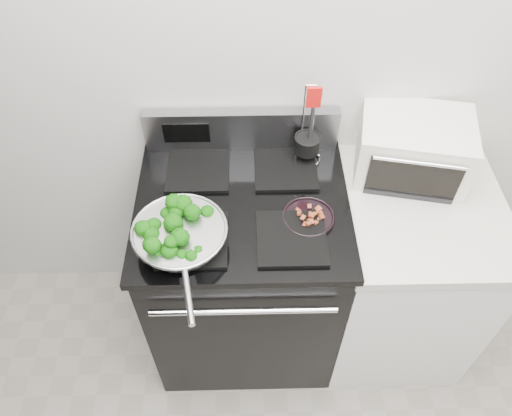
{
  "coord_description": "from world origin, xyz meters",
  "views": [
    {
      "loc": [
        -0.27,
        0.21,
        2.33
      ],
      "look_at": [
        -0.25,
        1.36,
        0.98
      ],
      "focal_mm": 35.0,
      "sensor_mm": 36.0,
      "label": 1
    }
  ],
  "objects_px": {
    "gas_range": "(244,272)",
    "bacon_plate": "(308,215)",
    "skillet": "(180,235)",
    "toaster_oven": "(413,148)",
    "utensil_holder": "(307,148)"
  },
  "relations": [
    {
      "from": "gas_range",
      "to": "bacon_plate",
      "type": "relative_size",
      "value": 6.04
    },
    {
      "from": "gas_range",
      "to": "skillet",
      "type": "xyz_separation_m",
      "value": [
        -0.21,
        -0.19,
        0.51
      ]
    },
    {
      "from": "bacon_plate",
      "to": "toaster_oven",
      "type": "xyz_separation_m",
      "value": [
        0.42,
        0.27,
        0.07
      ]
    },
    {
      "from": "skillet",
      "to": "bacon_plate",
      "type": "height_order",
      "value": "skillet"
    },
    {
      "from": "gas_range",
      "to": "bacon_plate",
      "type": "height_order",
      "value": "gas_range"
    },
    {
      "from": "gas_range",
      "to": "toaster_oven",
      "type": "distance_m",
      "value": 0.87
    },
    {
      "from": "gas_range",
      "to": "skillet",
      "type": "relative_size",
      "value": 2.22
    },
    {
      "from": "gas_range",
      "to": "toaster_oven",
      "type": "xyz_separation_m",
      "value": [
        0.65,
        0.19,
        0.55
      ]
    },
    {
      "from": "skillet",
      "to": "toaster_oven",
      "type": "height_order",
      "value": "toaster_oven"
    },
    {
      "from": "bacon_plate",
      "to": "toaster_oven",
      "type": "height_order",
      "value": "toaster_oven"
    },
    {
      "from": "utensil_holder",
      "to": "toaster_oven",
      "type": "height_order",
      "value": "utensil_holder"
    },
    {
      "from": "skillet",
      "to": "gas_range",
      "type": "bearing_deg",
      "value": 31.83
    },
    {
      "from": "bacon_plate",
      "to": "utensil_holder",
      "type": "height_order",
      "value": "utensil_holder"
    },
    {
      "from": "gas_range",
      "to": "utensil_holder",
      "type": "relative_size",
      "value": 3.19
    },
    {
      "from": "skillet",
      "to": "utensil_holder",
      "type": "xyz_separation_m",
      "value": [
        0.46,
        0.41,
        0.01
      ]
    }
  ]
}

